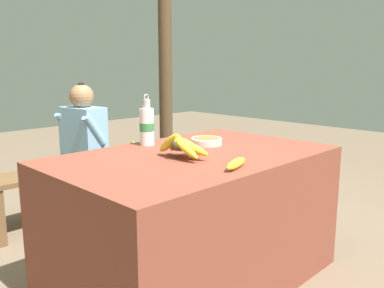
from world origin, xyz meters
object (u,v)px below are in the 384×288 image
at_px(banana_bunch_ripe, 181,145).
at_px(wooden_bench, 87,171).
at_px(water_bottle, 147,125).
at_px(seated_vendor, 79,142).
at_px(banana_bunch_green, 135,147).
at_px(serving_bowl, 206,141).
at_px(loose_banana_front, 236,164).
at_px(support_post_far, 165,50).

distance_m(banana_bunch_ripe, wooden_bench, 1.44).
xyz_separation_m(water_bottle, wooden_bench, (0.15, 0.96, -0.48)).
relative_size(seated_vendor, banana_bunch_green, 3.69).
distance_m(water_bottle, banana_bunch_green, 1.20).
height_order(serving_bowl, wooden_bench, serving_bowl).
height_order(banana_bunch_ripe, loose_banana_front, banana_bunch_ripe).
relative_size(banana_bunch_ripe, loose_banana_front, 1.57).
height_order(banana_bunch_ripe, support_post_far, support_post_far).
bearing_deg(banana_bunch_ripe, banana_bunch_green, 61.64).
relative_size(serving_bowl, seated_vendor, 0.18).
height_order(serving_bowl, water_bottle, water_bottle).
relative_size(water_bottle, banana_bunch_green, 1.05).
xyz_separation_m(loose_banana_front, support_post_far, (1.36, 2.02, 0.59)).
bearing_deg(wooden_bench, water_bottle, -98.83).
relative_size(serving_bowl, loose_banana_front, 0.91).
bearing_deg(serving_bowl, support_post_far, 55.80).
bearing_deg(banana_bunch_ripe, seated_vendor, 82.76).
relative_size(water_bottle, support_post_far, 0.11).
bearing_deg(banana_bunch_green, wooden_bench, 179.98).
bearing_deg(water_bottle, serving_bowl, -43.62).
height_order(wooden_bench, banana_bunch_green, banana_bunch_green).
distance_m(wooden_bench, seated_vendor, 0.27).
height_order(banana_bunch_ripe, water_bottle, water_bottle).
bearing_deg(support_post_far, loose_banana_front, -124.02).
bearing_deg(support_post_far, wooden_bench, -163.45).
height_order(serving_bowl, support_post_far, support_post_far).
height_order(banana_bunch_ripe, wooden_bench, banana_bunch_ripe).
bearing_deg(wooden_bench, seated_vendor, -153.02).
height_order(banana_bunch_ripe, seated_vendor, seated_vendor).
bearing_deg(banana_bunch_green, banana_bunch_ripe, -118.36).
distance_m(banana_bunch_ripe, support_post_far, 2.26).
relative_size(water_bottle, seated_vendor, 0.28).
relative_size(loose_banana_front, banana_bunch_green, 0.71).
xyz_separation_m(banana_bunch_ripe, serving_bowl, (0.35, 0.15, -0.04)).
bearing_deg(serving_bowl, water_bottle, 136.38).
distance_m(banana_bunch_ripe, serving_bowl, 0.38).
relative_size(banana_bunch_ripe, support_post_far, 0.12).
distance_m(loose_banana_front, support_post_far, 2.50).
xyz_separation_m(water_bottle, support_post_far, (1.30, 1.30, 0.49)).
bearing_deg(seated_vendor, serving_bowl, 90.23).
height_order(loose_banana_front, banana_bunch_green, loose_banana_front).
relative_size(water_bottle, wooden_bench, 0.18).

